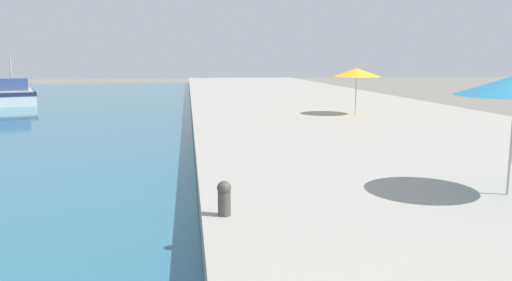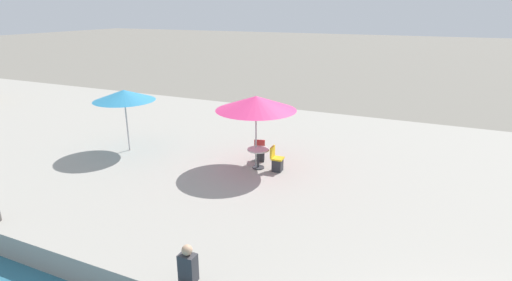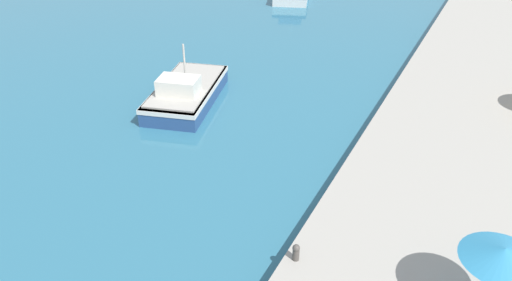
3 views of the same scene
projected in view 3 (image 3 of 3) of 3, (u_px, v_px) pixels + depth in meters
water_basin at (122, 4)px, 47.66m from camera, size 56.00×90.00×0.04m
fishing_boat_near at (186, 92)px, 29.09m from camera, size 4.96×7.60×3.58m
cafe_umbrella_white at (504, 254)px, 14.25m from camera, size 2.45×2.45×2.53m
mooring_bollard at (296, 252)px, 17.14m from camera, size 0.26×0.26×0.65m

